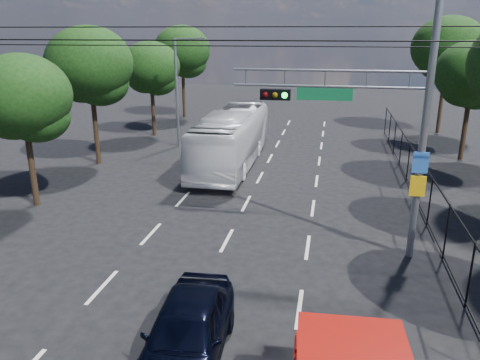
% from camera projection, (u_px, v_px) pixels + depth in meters
% --- Properties ---
extents(lane_markings, '(6.12, 38.00, 0.01)m').
position_uv_depth(lane_markings, '(254.00, 189.00, 23.06)').
color(lane_markings, beige).
rests_on(lane_markings, ground).
extents(signal_mast, '(6.43, 0.39, 9.50)m').
position_uv_depth(signal_mast, '(387.00, 104.00, 14.87)').
color(signal_mast, slate).
rests_on(signal_mast, ground).
extents(streetlight_left, '(2.09, 0.22, 7.08)m').
position_uv_depth(streetlight_left, '(179.00, 88.00, 30.51)').
color(streetlight_left, slate).
rests_on(streetlight_left, ground).
extents(utility_wires, '(22.00, 5.04, 0.74)m').
position_uv_depth(utility_wires, '(230.00, 38.00, 16.03)').
color(utility_wires, black).
rests_on(utility_wires, ground).
extents(fence_right, '(0.06, 34.03, 2.00)m').
position_uv_depth(fence_right, '(425.00, 191.00, 19.63)').
color(fence_right, black).
rests_on(fence_right, ground).
extents(tree_right_d, '(4.32, 4.32, 7.02)m').
position_uv_depth(tree_right_d, '(472.00, 78.00, 26.97)').
color(tree_right_d, black).
rests_on(tree_right_d, ground).
extents(tree_right_e, '(5.28, 5.28, 8.58)m').
position_uv_depth(tree_right_e, '(448.00, 53.00, 34.08)').
color(tree_right_e, black).
rests_on(tree_right_e, ground).
extents(tree_left_b, '(4.08, 4.08, 6.63)m').
position_uv_depth(tree_left_b, '(24.00, 103.00, 19.65)').
color(tree_left_b, black).
rests_on(tree_left_b, ground).
extents(tree_left_c, '(4.80, 4.80, 7.80)m').
position_uv_depth(tree_left_c, '(91.00, 70.00, 26.05)').
color(tree_left_c, black).
rests_on(tree_left_c, ground).
extents(tree_left_d, '(4.20, 4.20, 6.83)m').
position_uv_depth(tree_left_d, '(151.00, 71.00, 33.66)').
color(tree_left_d, black).
rests_on(tree_left_d, ground).
extents(tree_left_e, '(4.92, 4.92, 7.99)m').
position_uv_depth(tree_left_e, '(183.00, 54.00, 40.93)').
color(tree_left_e, black).
rests_on(tree_left_e, ground).
extents(navy_hatchback, '(2.13, 4.66, 1.55)m').
position_uv_depth(navy_hatchback, '(187.00, 332.00, 10.86)').
color(navy_hatchback, black).
rests_on(navy_hatchback, ground).
extents(white_bus, '(2.68, 11.23, 3.13)m').
position_uv_depth(white_bus, '(232.00, 138.00, 26.92)').
color(white_bus, silver).
rests_on(white_bus, ground).
extents(white_van, '(1.85, 4.49, 1.45)m').
position_uv_depth(white_van, '(218.00, 148.00, 28.25)').
color(white_van, silver).
rests_on(white_van, ground).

